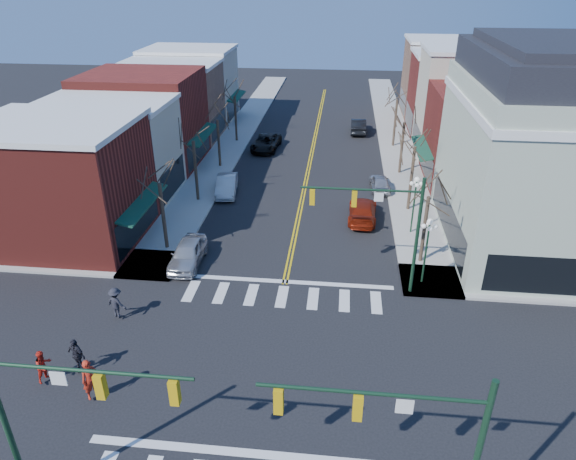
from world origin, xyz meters
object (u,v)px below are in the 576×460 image
(lamppost_midblock, at_px, (415,196))
(car_left_mid, at_px, (227,185))
(car_right_mid, at_px, (380,182))
(pedestrian_dark_b, at_px, (116,303))
(car_left_far, at_px, (266,143))
(car_left_near, at_px, (188,253))
(pedestrian_red_b, at_px, (44,366))
(pedestrian_dark_a, at_px, (76,355))
(car_right_far, at_px, (358,126))
(car_right_near, at_px, (362,211))
(victorian_corner, at_px, (556,151))
(lamppost_corner, at_px, (427,240))
(pedestrian_red_a, at_px, (90,380))

(lamppost_midblock, bearing_deg, car_left_mid, 158.48)
(lamppost_midblock, height_order, car_right_mid, lamppost_midblock)
(car_left_mid, bearing_deg, pedestrian_dark_b, -104.59)
(car_left_mid, xyz_separation_m, car_left_far, (1.60, 11.88, -0.01))
(car_right_mid, bearing_deg, car_left_mid, 6.38)
(pedestrian_dark_b, bearing_deg, lamppost_midblock, -127.17)
(car_left_near, xyz_separation_m, pedestrian_red_b, (-3.51, -10.98, 0.19))
(pedestrian_red_b, distance_m, pedestrian_dark_a, 1.41)
(car_right_far, height_order, pedestrian_dark_b, pedestrian_dark_b)
(car_left_far, relative_size, car_right_near, 1.07)
(car_left_mid, distance_m, pedestrian_red_b, 22.78)
(victorian_corner, height_order, car_right_far, victorian_corner)
(car_left_near, distance_m, pedestrian_red_b, 11.53)
(pedestrian_dark_b, bearing_deg, car_left_far, -79.63)
(car_left_near, xyz_separation_m, pedestrian_dark_b, (-2.15, -6.05, 0.28))
(lamppost_corner, xyz_separation_m, car_right_far, (-3.40, 31.35, -2.17))
(car_left_near, distance_m, pedestrian_red_a, 11.81)
(car_right_near, xyz_separation_m, car_right_mid, (1.60, 6.00, -0.07))
(car_right_near, bearing_deg, car_left_near, 37.33)
(car_right_mid, bearing_deg, pedestrian_red_a, 58.32)
(victorian_corner, bearing_deg, car_right_near, 168.09)
(lamppost_corner, bearing_deg, pedestrian_dark_a, -150.75)
(car_right_mid, bearing_deg, lamppost_midblock, 99.29)
(victorian_corner, bearing_deg, pedestrian_red_a, -144.41)
(car_left_mid, bearing_deg, car_left_far, 74.72)
(car_left_mid, height_order, pedestrian_dark_b, pedestrian_dark_b)
(lamppost_midblock, xyz_separation_m, car_right_mid, (-1.80, 7.97, -2.30))
(car_left_far, bearing_deg, car_right_near, -54.38)
(lamppost_corner, xyz_separation_m, pedestrian_dark_a, (-16.92, -9.48, -1.93))
(car_left_far, relative_size, car_right_mid, 1.38)
(lamppost_midblock, xyz_separation_m, car_left_far, (-13.00, 17.64, -2.22))
(car_right_near, bearing_deg, pedestrian_dark_a, 55.70)
(car_left_far, relative_size, pedestrian_dark_a, 3.02)
(pedestrian_dark_b, bearing_deg, pedestrian_dark_a, 105.26)
(car_right_far, bearing_deg, victorian_corner, 115.06)
(pedestrian_red_b, bearing_deg, car_left_far, 14.58)
(lamppost_corner, distance_m, car_right_near, 9.39)
(car_left_mid, bearing_deg, car_right_far, 51.99)
(car_left_near, height_order, pedestrian_red_a, pedestrian_red_a)
(pedestrian_red_a, distance_m, pedestrian_dark_a, 2.11)
(car_right_mid, distance_m, pedestrian_red_b, 29.62)
(car_left_mid, distance_m, car_right_near, 11.82)
(lamppost_corner, relative_size, car_left_mid, 0.95)
(pedestrian_red_b, distance_m, pedestrian_dark_b, 5.11)
(car_left_mid, height_order, pedestrian_dark_a, pedestrian_dark_a)
(lamppost_corner, distance_m, pedestrian_dark_a, 19.49)
(car_left_near, xyz_separation_m, pedestrian_red_a, (-0.90, -11.76, 0.37))
(lamppost_midblock, distance_m, car_right_mid, 8.49)
(pedestrian_red_b, bearing_deg, car_right_far, 3.56)
(car_left_near, xyz_separation_m, car_left_far, (1.60, 23.41, -0.03))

